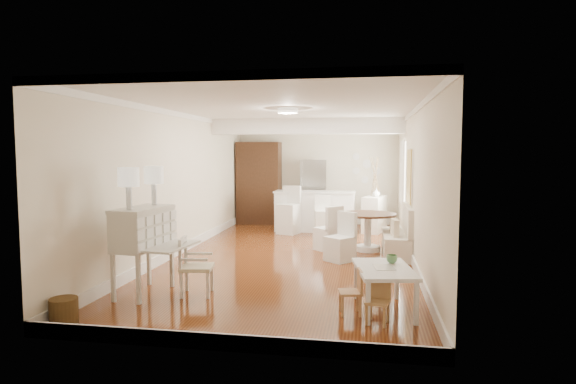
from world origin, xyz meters
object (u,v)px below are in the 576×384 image
(secretary_bureau, at_px, (144,251))
(fridge, at_px, (326,193))
(kids_chair_a, at_px, (350,292))
(bar_stool_left, at_px, (288,210))
(slip_chair_near, at_px, (340,237))
(gustavian_armchair, at_px, (197,266))
(kids_chair_c, at_px, (378,301))
(wicker_basket, at_px, (64,312))
(bar_stool_right, at_px, (323,216))
(breakfast_counter, at_px, (315,211))
(pantry_cabinet, at_px, (259,183))
(kids_chair_b, at_px, (375,283))
(sideboard, at_px, (374,214))
(dining_table, at_px, (368,232))
(kids_table, at_px, (384,289))
(slip_chair_far, at_px, (328,228))

(secretary_bureau, height_order, fridge, fridge)
(fridge, bearing_deg, secretary_bureau, -106.14)
(kids_chair_a, distance_m, bar_stool_left, 6.03)
(slip_chair_near, relative_size, fridge, 0.50)
(kids_chair_a, relative_size, bar_stool_left, 0.49)
(gustavian_armchair, height_order, kids_chair_c, gustavian_armchair)
(wicker_basket, xyz_separation_m, bar_stool_right, (2.42, 6.55, 0.33))
(breakfast_counter, xyz_separation_m, pantry_cabinet, (-1.70, 1.08, 0.63))
(wicker_basket, height_order, bar_stool_right, bar_stool_right)
(kids_chair_b, bearing_deg, sideboard, 166.59)
(dining_table, relative_size, fridge, 0.63)
(secretary_bureau, xyz_separation_m, pantry_cabinet, (0.10, 6.94, 0.53))
(fridge, distance_m, sideboard, 1.66)
(breakfast_counter, xyz_separation_m, bar_stool_left, (-0.60, -0.49, 0.07))
(kids_chair_b, bearing_deg, bar_stool_left, -171.24)
(kids_chair_a, relative_size, slip_chair_near, 0.63)
(breakfast_counter, distance_m, sideboard, 1.51)
(wicker_basket, distance_m, dining_table, 6.03)
(kids_chair_a, bearing_deg, wicker_basket, -84.53)
(gustavian_armchair, xyz_separation_m, pantry_cabinet, (-0.65, 6.85, 0.74))
(secretary_bureau, xyz_separation_m, slip_chair_near, (2.63, 2.55, -0.17))
(kids_chair_b, bearing_deg, secretary_bureau, -99.39)
(pantry_cabinet, bearing_deg, breakfast_counter, -32.43)
(breakfast_counter, height_order, pantry_cabinet, pantry_cabinet)
(bar_stool_left, distance_m, pantry_cabinet, 2.00)
(kids_table, bearing_deg, bar_stool_right, 103.18)
(pantry_cabinet, xyz_separation_m, sideboard, (3.21, -0.95, -0.70))
(slip_chair_far, bearing_deg, fridge, -130.96)
(kids_chair_c, bearing_deg, secretary_bureau, -177.90)
(kids_chair_a, height_order, bar_stool_left, bar_stool_left)
(kids_chair_b, bearing_deg, kids_table, 2.39)
(fridge, bearing_deg, kids_table, -79.31)
(wicker_basket, xyz_separation_m, slip_chair_near, (2.98, 3.88, 0.29))
(gustavian_armchair, distance_m, fridge, 6.95)
(kids_chair_a, relative_size, pantry_cabinet, 0.25)
(bar_stool_right, bearing_deg, slip_chair_near, -88.95)
(slip_chair_far, bearing_deg, wicker_basket, 14.41)
(sideboard, bearing_deg, kids_chair_c, -75.05)
(slip_chair_far, bearing_deg, sideboard, -157.92)
(slip_chair_far, height_order, bar_stool_left, bar_stool_left)
(kids_table, relative_size, kids_chair_c, 2.07)
(kids_chair_b, distance_m, bar_stool_right, 5.17)
(secretary_bureau, distance_m, kids_chair_a, 2.97)
(pantry_cabinet, bearing_deg, kids_table, -65.57)
(wicker_basket, bearing_deg, kids_chair_a, 15.93)
(slip_chair_near, bearing_deg, sideboard, 119.10)
(secretary_bureau, height_order, kids_table, secretary_bureau)
(kids_chair_b, xyz_separation_m, breakfast_counter, (-1.44, 5.67, 0.26))
(breakfast_counter, height_order, sideboard, breakfast_counter)
(sideboard, bearing_deg, bar_stool_left, -148.12)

